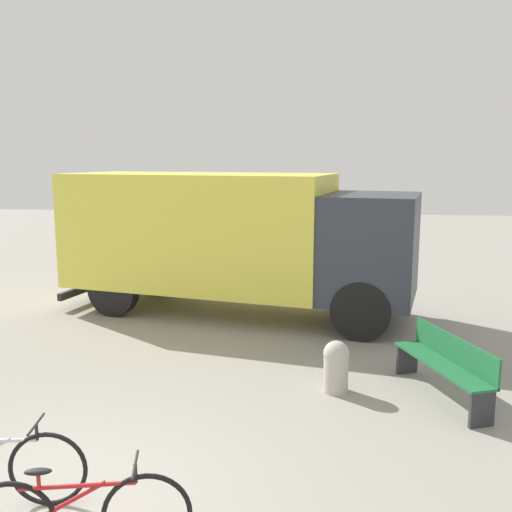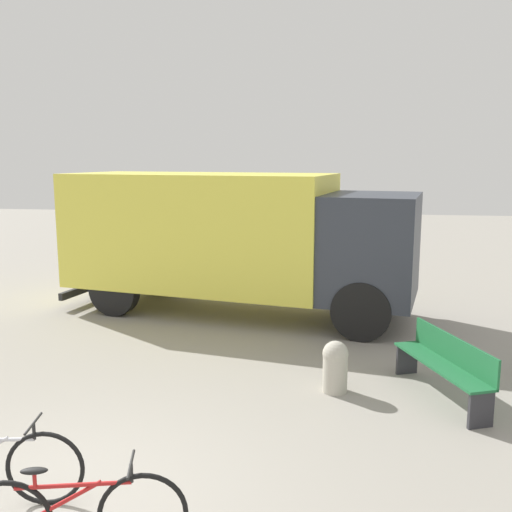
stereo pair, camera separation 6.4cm
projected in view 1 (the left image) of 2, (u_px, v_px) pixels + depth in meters
The scene contains 3 objects.
delivery_truck at pixel (232, 235), 12.07m from camera, with size 7.72×3.67×2.97m.
park_bench at pixel (446, 362), 7.89m from camera, with size 1.11×1.96×0.87m.
bollard_near_bench at pixel (336, 365), 8.09m from camera, with size 0.37×0.37×0.75m.
Camera 1 is at (2.60, -4.53, 3.30)m, focal length 40.00 mm.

